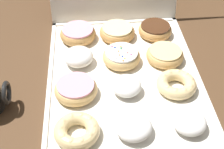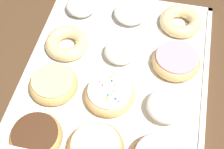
# 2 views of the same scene
# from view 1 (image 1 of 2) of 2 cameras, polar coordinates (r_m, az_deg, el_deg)

# --- Properties ---
(ground_plane) EXTENTS (3.00, 3.00, 0.00)m
(ground_plane) POSITION_cam_1_polar(r_m,az_deg,el_deg) (0.95, 2.03, -0.64)
(ground_plane) COLOR #4C331E
(donut_box) EXTENTS (0.44, 0.57, 0.01)m
(donut_box) POSITION_cam_1_polar(r_m,az_deg,el_deg) (0.95, 2.04, -0.40)
(donut_box) COLOR silver
(donut_box) RESTS_ON ground
(cruller_donut_0) EXTENTS (0.11, 0.11, 0.03)m
(cruller_donut_0) POSITION_cam_1_polar(r_m,az_deg,el_deg) (0.79, -6.19, -9.76)
(cruller_donut_0) COLOR #EACC8C
(cruller_donut_0) RESTS_ON donut_box
(powdered_filled_donut_1) EXTENTS (0.09, 0.09, 0.04)m
(powdered_filled_donut_1) POSITION_cam_1_polar(r_m,az_deg,el_deg) (0.79, 3.57, -9.10)
(powdered_filled_donut_1) COLOR white
(powdered_filled_donut_1) RESTS_ON donut_box
(powdered_filled_donut_2) EXTENTS (0.08, 0.08, 0.04)m
(powdered_filled_donut_2) POSITION_cam_1_polar(r_m,az_deg,el_deg) (0.82, 13.44, -8.13)
(powdered_filled_donut_2) COLOR white
(powdered_filled_donut_2) RESTS_ON donut_box
(pink_frosted_donut_3) EXTENTS (0.12, 0.12, 0.04)m
(pink_frosted_donut_3) POSITION_cam_1_polar(r_m,az_deg,el_deg) (0.88, -6.35, -2.54)
(pink_frosted_donut_3) COLOR #E5B770
(pink_frosted_donut_3) RESTS_ON donut_box
(powdered_filled_donut_4) EXTENTS (0.08, 0.08, 0.04)m
(powdered_filled_donut_4) POSITION_cam_1_polar(r_m,az_deg,el_deg) (0.88, 2.46, -2.00)
(powdered_filled_donut_4) COLOR white
(powdered_filled_donut_4) RESTS_ON donut_box
(cruller_donut_5) EXTENTS (0.11, 0.11, 0.03)m
(cruller_donut_5) POSITION_cam_1_polar(r_m,az_deg,el_deg) (0.91, 11.23, -1.64)
(cruller_donut_5) COLOR #EACC8C
(cruller_donut_5) RESTS_ON donut_box
(powdered_filled_donut_6) EXTENTS (0.09, 0.09, 0.05)m
(powdered_filled_donut_6) POSITION_cam_1_polar(r_m,az_deg,el_deg) (0.98, -5.91, 3.13)
(powdered_filled_donut_6) COLOR white
(powdered_filled_donut_6) RESTS_ON donut_box
(sprinkle_donut_7) EXTENTS (0.11, 0.11, 0.04)m
(sprinkle_donut_7) POSITION_cam_1_polar(r_m,az_deg,el_deg) (0.98, 1.83, 3.19)
(sprinkle_donut_7) COLOR #E5B770
(sprinkle_donut_7) RESTS_ON donut_box
(glazed_ring_donut_8) EXTENTS (0.11, 0.11, 0.04)m
(glazed_ring_donut_8) POSITION_cam_1_polar(r_m,az_deg,el_deg) (1.00, 9.27, 3.42)
(glazed_ring_donut_8) COLOR tan
(glazed_ring_donut_8) RESTS_ON donut_box
(pink_frosted_donut_9) EXTENTS (0.12, 0.12, 0.04)m
(pink_frosted_donut_9) POSITION_cam_1_polar(r_m,az_deg,el_deg) (1.08, -5.99, 7.16)
(pink_frosted_donut_9) COLOR tan
(pink_frosted_donut_9) RESTS_ON donut_box
(glazed_ring_donut_10) EXTENTS (0.12, 0.12, 0.04)m
(glazed_ring_donut_10) POSITION_cam_1_polar(r_m,az_deg,el_deg) (1.09, 0.89, 7.51)
(glazed_ring_donut_10) COLOR tan
(glazed_ring_donut_10) RESTS_ON donut_box
(chocolate_frosted_donut_11) EXTENTS (0.11, 0.11, 0.04)m
(chocolate_frosted_donut_11) POSITION_cam_1_polar(r_m,az_deg,el_deg) (1.11, 7.57, 7.79)
(chocolate_frosted_donut_11) COLOR tan
(chocolate_frosted_donut_11) RESTS_ON donut_box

